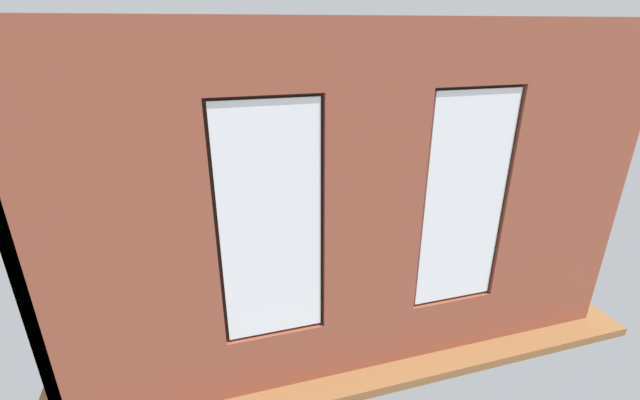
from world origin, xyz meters
name	(u,v)px	position (x,y,z in m)	size (l,w,h in m)	color
ground_plane	(308,260)	(0.00, 0.00, -0.05)	(6.41, 5.40, 0.10)	brown
brick_wall_with_windows	(372,219)	(0.00, 2.32, 1.68)	(5.81, 0.30, 3.41)	brown
white_wall_right	(79,174)	(2.85, 0.20, 1.71)	(0.10, 4.40, 3.41)	silver
couch_by_window	(356,300)	(-0.14, 1.67, 0.33)	(1.79, 0.87, 0.80)	black
couch_left	(435,220)	(-2.20, -0.03, 0.33)	(0.87, 1.94, 0.80)	black
coffee_table	(325,237)	(-0.23, 0.10, 0.37)	(1.56, 0.88, 0.41)	tan
cup_ceramic	(335,234)	(-0.35, 0.23, 0.46)	(0.09, 0.09, 0.11)	#4C4C51
candle_jar	(325,232)	(-0.23, 0.10, 0.46)	(0.08, 0.08, 0.10)	#B7333D
remote_black	(310,233)	(-0.04, -0.01, 0.42)	(0.05, 0.17, 0.02)	black
media_console	(126,283)	(2.55, 0.36, 0.24)	(0.91, 0.42, 0.48)	black
tv_flatscreen	(117,238)	(2.55, 0.35, 0.89)	(1.16, 0.20, 0.83)	black
potted_plant_between_couches	(455,262)	(-1.47, 1.62, 0.59)	(1.12, 0.90, 1.41)	brown
potted_plant_by_left_couch	(379,194)	(-1.80, -1.45, 0.31)	(0.37, 0.37, 0.45)	#47423D
potted_plant_corner_far_left	(526,241)	(-2.36, 1.78, 0.83)	(0.90, 0.92, 1.31)	brown
potted_plant_near_tv	(163,284)	(2.00, 1.25, 0.68)	(1.02, 0.97, 1.44)	gray
potted_plant_mid_room_small	(351,212)	(-0.95, -0.72, 0.36)	(0.26, 0.26, 0.52)	#47423D
potted_plant_beside_window_right	(149,309)	(2.11, 1.78, 0.75)	(1.22, 1.02, 1.40)	brown
potted_plant_foreground_right	(156,203)	(2.26, -1.65, 0.52)	(0.80, 0.83, 1.05)	beige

